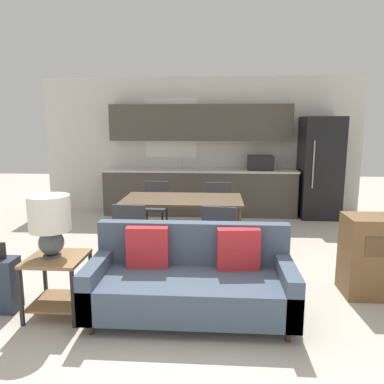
{
  "coord_description": "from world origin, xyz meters",
  "views": [
    {
      "loc": [
        0.33,
        -3.02,
        1.77
      ],
      "look_at": [
        0.03,
        1.5,
        0.95
      ],
      "focal_mm": 35.0,
      "sensor_mm": 36.0,
      "label": 1
    }
  ],
  "objects_px": {
    "side_table": "(57,275)",
    "dining_chair_far_right": "(219,206)",
    "dining_chair_far_left": "(155,204)",
    "dining_table": "(182,203)",
    "dining_chair_near_right": "(220,234)",
    "dining_chair_near_left": "(133,232)",
    "refrigerator": "(320,168)",
    "couch": "(191,280)",
    "table_lamp": "(50,220)"
  },
  "relations": [
    {
      "from": "refrigerator",
      "to": "dining_chair_far_left",
      "type": "distance_m",
      "value": 3.27
    },
    {
      "from": "couch",
      "to": "side_table",
      "type": "relative_size",
      "value": 3.31
    },
    {
      "from": "table_lamp",
      "to": "dining_chair_far_right",
      "type": "bearing_deg",
      "value": 59.23
    },
    {
      "from": "dining_table",
      "to": "side_table",
      "type": "bearing_deg",
      "value": -118.12
    },
    {
      "from": "dining_chair_far_left",
      "to": "side_table",
      "type": "bearing_deg",
      "value": -96.1
    },
    {
      "from": "dining_table",
      "to": "couch",
      "type": "bearing_deg",
      "value": -82.21
    },
    {
      "from": "refrigerator",
      "to": "couch",
      "type": "xyz_separation_m",
      "value": [
        -2.18,
        -3.94,
        -0.62
      ]
    },
    {
      "from": "dining_table",
      "to": "dining_chair_far_left",
      "type": "bearing_deg",
      "value": 122.83
    },
    {
      "from": "dining_table",
      "to": "side_table",
      "type": "xyz_separation_m",
      "value": [
        -1.0,
        -1.88,
        -0.31
      ]
    },
    {
      "from": "refrigerator",
      "to": "dining_chair_near_right",
      "type": "distance_m",
      "value": 3.53
    },
    {
      "from": "couch",
      "to": "dining_chair_near_left",
      "type": "relative_size",
      "value": 2.2
    },
    {
      "from": "dining_chair_near_left",
      "to": "dining_chair_near_right",
      "type": "relative_size",
      "value": 1.0
    },
    {
      "from": "dining_table",
      "to": "side_table",
      "type": "height_order",
      "value": "dining_table"
    },
    {
      "from": "dining_table",
      "to": "dining_chair_near_left",
      "type": "xyz_separation_m",
      "value": [
        -0.54,
        -0.78,
        -0.21
      ]
    },
    {
      "from": "side_table",
      "to": "dining_chair_near_right",
      "type": "xyz_separation_m",
      "value": [
        1.52,
        1.08,
        0.11
      ]
    },
    {
      "from": "side_table",
      "to": "dining_chair_near_left",
      "type": "bearing_deg",
      "value": 67.0
    },
    {
      "from": "dining_chair_near_right",
      "to": "dining_chair_far_right",
      "type": "height_order",
      "value": "same"
    },
    {
      "from": "table_lamp",
      "to": "side_table",
      "type": "bearing_deg",
      "value": -11.81
    },
    {
      "from": "dining_chair_near_right",
      "to": "dining_chair_far_right",
      "type": "relative_size",
      "value": 1.0
    },
    {
      "from": "couch",
      "to": "dining_chair_near_right",
      "type": "xyz_separation_m",
      "value": [
        0.27,
        1.0,
        0.16
      ]
    },
    {
      "from": "table_lamp",
      "to": "dining_chair_far_left",
      "type": "bearing_deg",
      "value": 79.04
    },
    {
      "from": "couch",
      "to": "dining_chair_far_left",
      "type": "xyz_separation_m",
      "value": [
        -0.77,
        2.61,
        0.16
      ]
    },
    {
      "from": "dining_table",
      "to": "dining_chair_near_left",
      "type": "distance_m",
      "value": 0.97
    },
    {
      "from": "side_table",
      "to": "table_lamp",
      "type": "distance_m",
      "value": 0.54
    },
    {
      "from": "dining_table",
      "to": "dining_chair_far_left",
      "type": "distance_m",
      "value": 0.99
    },
    {
      "from": "couch",
      "to": "dining_chair_near_right",
      "type": "height_order",
      "value": "dining_chair_near_right"
    },
    {
      "from": "dining_chair_far_right",
      "to": "dining_table",
      "type": "bearing_deg",
      "value": -130.35
    },
    {
      "from": "refrigerator",
      "to": "couch",
      "type": "height_order",
      "value": "refrigerator"
    },
    {
      "from": "refrigerator",
      "to": "dining_chair_far_right",
      "type": "height_order",
      "value": "refrigerator"
    },
    {
      "from": "dining_table",
      "to": "dining_chair_near_right",
      "type": "xyz_separation_m",
      "value": [
        0.52,
        -0.8,
        -0.21
      ]
    },
    {
      "from": "dining_chair_near_right",
      "to": "couch",
      "type": "bearing_deg",
      "value": 82.22
    },
    {
      "from": "table_lamp",
      "to": "dining_chair_near_right",
      "type": "relative_size",
      "value": 0.68
    },
    {
      "from": "dining_chair_near_left",
      "to": "dining_chair_near_right",
      "type": "bearing_deg",
      "value": -174.75
    },
    {
      "from": "dining_table",
      "to": "side_table",
      "type": "relative_size",
      "value": 2.93
    },
    {
      "from": "couch",
      "to": "side_table",
      "type": "distance_m",
      "value": 1.25
    },
    {
      "from": "side_table",
      "to": "dining_chair_far_right",
      "type": "distance_m",
      "value": 3.05
    },
    {
      "from": "refrigerator",
      "to": "dining_chair_far_left",
      "type": "height_order",
      "value": "refrigerator"
    },
    {
      "from": "table_lamp",
      "to": "dining_chair_near_right",
      "type": "height_order",
      "value": "table_lamp"
    },
    {
      "from": "dining_chair_far_left",
      "to": "dining_table",
      "type": "bearing_deg",
      "value": -53.14
    },
    {
      "from": "side_table",
      "to": "dining_chair_far_right",
      "type": "xyz_separation_m",
      "value": [
        1.53,
        2.64,
        0.11
      ]
    },
    {
      "from": "table_lamp",
      "to": "dining_chair_far_right",
      "type": "relative_size",
      "value": 0.68
    },
    {
      "from": "couch",
      "to": "dining_chair_far_left",
      "type": "height_order",
      "value": "dining_chair_far_left"
    },
    {
      "from": "dining_chair_far_left",
      "to": "refrigerator",
      "type": "bearing_deg",
      "value": 28.24
    },
    {
      "from": "refrigerator",
      "to": "dining_chair_far_left",
      "type": "relative_size",
      "value": 2.25
    },
    {
      "from": "dining_table",
      "to": "dining_chair_near_right",
      "type": "bearing_deg",
      "value": -56.89
    },
    {
      "from": "couch",
      "to": "dining_chair_near_right",
      "type": "distance_m",
      "value": 1.05
    },
    {
      "from": "dining_chair_near_left",
      "to": "dining_table",
      "type": "bearing_deg",
      "value": -118.24
    },
    {
      "from": "refrigerator",
      "to": "couch",
      "type": "bearing_deg",
      "value": -119.0
    },
    {
      "from": "dining_chair_far_left",
      "to": "dining_chair_far_right",
      "type": "distance_m",
      "value": 1.05
    },
    {
      "from": "side_table",
      "to": "dining_chair_near_left",
      "type": "xyz_separation_m",
      "value": [
        0.47,
        1.1,
        0.11
      ]
    }
  ]
}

